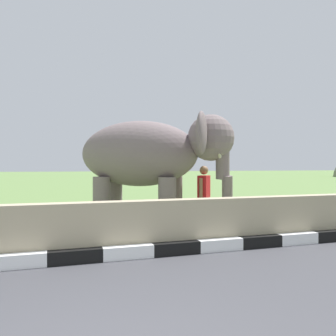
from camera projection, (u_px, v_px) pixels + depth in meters
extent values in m
cube|color=white|center=(17.00, 261.00, 5.50)|extent=(0.90, 0.20, 0.24)
cube|color=black|center=(75.00, 257.00, 5.78)|extent=(0.90, 0.20, 0.24)
cube|color=white|center=(128.00, 253.00, 6.07)|extent=(0.90, 0.20, 0.24)
cube|color=black|center=(176.00, 249.00, 6.35)|extent=(0.90, 0.20, 0.24)
cube|color=white|center=(220.00, 245.00, 6.64)|extent=(0.90, 0.20, 0.24)
cube|color=black|center=(260.00, 242.00, 6.92)|extent=(0.90, 0.20, 0.24)
cube|color=white|center=(297.00, 239.00, 7.20)|extent=(0.90, 0.20, 0.24)
cube|color=black|center=(332.00, 236.00, 7.49)|extent=(0.90, 0.20, 0.24)
cube|color=tan|center=(176.00, 225.00, 6.67)|extent=(28.00, 0.36, 1.00)
cylinder|color=slate|center=(174.00, 202.00, 9.24)|extent=(0.44, 0.44, 1.38)
cylinder|color=slate|center=(167.00, 205.00, 8.36)|extent=(0.44, 0.44, 1.38)
cylinder|color=slate|center=(114.00, 200.00, 9.60)|extent=(0.44, 0.44, 1.38)
cylinder|color=slate|center=(102.00, 204.00, 8.71)|extent=(0.44, 0.44, 1.38)
ellipsoid|color=slate|center=(139.00, 154.00, 8.97)|extent=(3.48, 2.95, 1.70)
sphere|color=slate|center=(211.00, 138.00, 8.58)|extent=(1.16, 1.16, 1.16)
ellipsoid|color=#D84C8C|center=(223.00, 131.00, 8.52)|extent=(0.63, 0.73, 0.44)
ellipsoid|color=slate|center=(208.00, 138.00, 9.38)|extent=(0.66, 0.90, 1.00)
ellipsoid|color=slate|center=(202.00, 133.00, 7.85)|extent=(0.66, 0.90, 1.00)
cylinder|color=slate|center=(223.00, 160.00, 8.53)|extent=(0.51, 0.55, 0.98)
cylinder|color=slate|center=(227.00, 192.00, 8.51)|extent=(0.39, 0.42, 0.82)
cone|color=beige|center=(221.00, 156.00, 8.81)|extent=(0.41, 0.56, 0.22)
cone|color=beige|center=(220.00, 155.00, 8.26)|extent=(0.41, 0.56, 0.22)
cylinder|color=navy|center=(205.00, 212.00, 9.17)|extent=(0.15, 0.15, 0.82)
cylinder|color=navy|center=(203.00, 213.00, 8.99)|extent=(0.15, 0.15, 0.82)
cube|color=red|center=(204.00, 186.00, 9.08)|extent=(0.44, 0.46, 0.58)
cylinder|color=#9E7251|center=(207.00, 187.00, 9.32)|extent=(0.17, 0.18, 0.53)
cylinder|color=#9E7251|center=(201.00, 188.00, 8.84)|extent=(0.14, 0.14, 0.52)
sphere|color=#9E7251|center=(204.00, 170.00, 9.08)|extent=(0.23, 0.23, 0.23)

